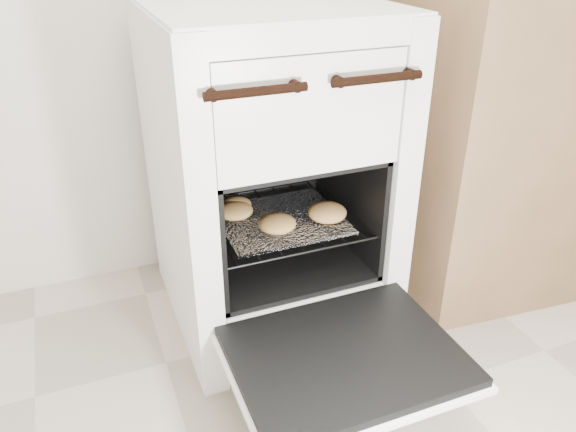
# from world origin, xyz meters

# --- Properties ---
(stove) EXTENTS (0.58, 0.65, 0.89)m
(stove) POSITION_xyz_m (0.02, 1.18, 0.44)
(stove) COLOR white
(stove) RESTS_ON ground
(oven_door) EXTENTS (0.52, 0.41, 0.04)m
(oven_door) POSITION_xyz_m (0.02, 0.69, 0.19)
(oven_door) COLOR black
(oven_door) RESTS_ON stove
(oven_rack) EXTENTS (0.42, 0.41, 0.01)m
(oven_rack) POSITION_xyz_m (0.02, 1.11, 0.34)
(oven_rack) COLOR black
(oven_rack) RESTS_ON stove
(foil_sheet) EXTENTS (0.33, 0.29, 0.01)m
(foil_sheet) POSITION_xyz_m (0.02, 1.09, 0.35)
(foil_sheet) COLOR white
(foil_sheet) RESTS_ON oven_rack
(baked_rolls) EXTENTS (0.36, 0.28, 0.05)m
(baked_rolls) POSITION_xyz_m (0.01, 1.09, 0.37)
(baked_rolls) COLOR tan
(baked_rolls) RESTS_ON foil_sheet
(counter) EXTENTS (1.03, 0.73, 0.98)m
(counter) POSITION_xyz_m (0.95, 1.16, 0.49)
(counter) COLOR brown
(counter) RESTS_ON ground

